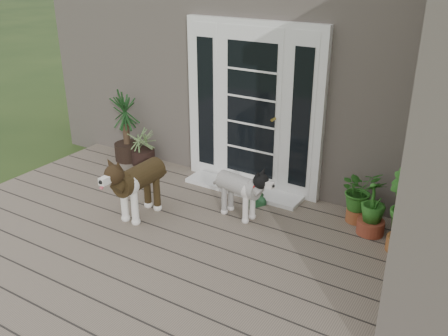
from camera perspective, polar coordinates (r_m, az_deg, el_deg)
The scene contains 14 objects.
deck at distance 5.01m, azimuth -7.30°, elevation -12.28°, with size 6.20×4.60×0.12m, color #6B5B4C.
house_main at distance 7.95m, azimuth 11.95°, elevation 12.67°, with size 7.40×4.00×3.10m, color #665E54.
door_unit at distance 6.28m, azimuth 3.32°, elevation 6.98°, with size 1.90×0.14×2.15m, color white.
door_step at distance 6.49m, azimuth 2.26°, elevation -2.36°, with size 1.60×0.40×0.05m, color white.
brindle_dog at distance 5.81m, azimuth -9.69°, elevation -2.24°, with size 0.37×0.87×0.73m, color #402F17, non-canonical shape.
white_dog at distance 5.74m, azimuth 1.70°, elevation -2.95°, with size 0.31×0.71×0.60m, color beige, non-canonical shape.
spider_plant at distance 7.29m, azimuth -9.39°, elevation 2.66°, with size 0.56×0.56×0.60m, color #8D9B5F, non-canonical shape.
yucca at distance 7.41m, azimuth -11.28°, elevation 4.68°, with size 0.72×0.72×1.04m, color black, non-canonical shape.
herb_a at distance 5.84m, azimuth 15.24°, elevation -3.49°, with size 0.45×0.45×0.57m, color #245919.
herb_b at distance 5.38m, azimuth 19.95°, elevation -5.85°, with size 0.46×0.46×0.69m, color #154C16.
herb_c at distance 5.65m, azimuth 16.75°, elevation -5.04°, with size 0.32×0.32×0.50m, color #265919.
sapling at distance 4.98m, azimuth 22.47°, elevation -1.49°, with size 0.53×0.53×1.80m, color #1F5217, non-canonical shape.
clog_left at distance 6.19m, azimuth 3.56°, elevation -3.56°, with size 0.14×0.30×0.09m, color black, non-canonical shape.
clog_right at distance 6.09m, azimuth 3.64°, elevation -4.04°, with size 0.13×0.29×0.09m, color #173A1E, non-canonical shape.
Camera 1 is at (2.64, -2.71, 2.97)m, focal length 39.57 mm.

